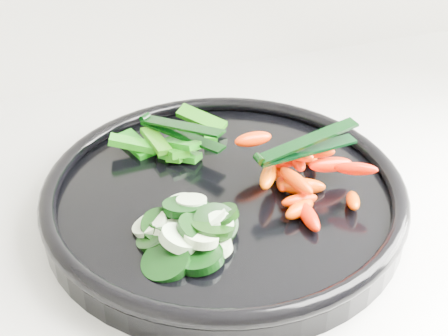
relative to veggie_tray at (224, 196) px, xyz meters
name	(u,v)px	position (x,y,z in m)	size (l,w,h in m)	color
veggie_tray	(224,196)	(0.00, 0.00, 0.00)	(0.46, 0.46, 0.04)	black
cucumber_pile	(185,230)	(-0.06, -0.05, 0.01)	(0.12, 0.12, 0.04)	black
carrot_pile	(300,175)	(0.07, -0.02, 0.02)	(0.12, 0.14, 0.05)	red
pepper_pile	(170,143)	(-0.03, 0.10, 0.01)	(0.14, 0.11, 0.04)	#176409
tong_carrot	(305,146)	(0.08, -0.02, 0.05)	(0.11, 0.03, 0.02)	black
tong_pepper	(179,130)	(-0.02, 0.10, 0.03)	(0.08, 0.10, 0.02)	black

